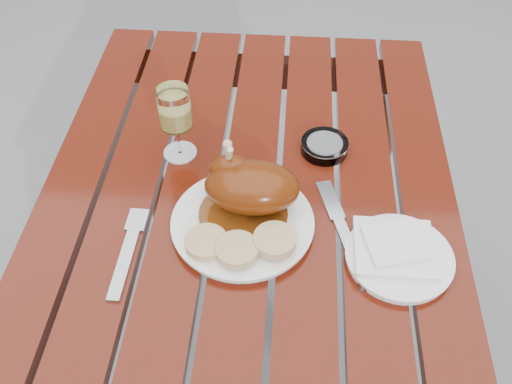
% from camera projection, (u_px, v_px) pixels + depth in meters
% --- Properties ---
extents(ground, '(60.00, 60.00, 0.00)m').
position_uv_depth(ground, '(249.00, 381.00, 1.62)').
color(ground, slate).
rests_on(ground, ground).
extents(table, '(0.80, 1.20, 0.75)m').
position_uv_depth(table, '(248.00, 312.00, 1.35)').
color(table, '#5F170B').
rests_on(table, ground).
extents(dinner_plate, '(0.32, 0.32, 0.02)m').
position_uv_depth(dinner_plate, '(243.00, 224.00, 1.04)').
color(dinner_plate, white).
rests_on(dinner_plate, table).
extents(roast_duck, '(0.18, 0.16, 0.12)m').
position_uv_depth(roast_duck, '(248.00, 186.00, 1.02)').
color(roast_duck, '#5D2A0A').
rests_on(roast_duck, dinner_plate).
extents(bread_dumplings, '(0.19, 0.10, 0.02)m').
position_uv_depth(bread_dumplings, '(239.00, 244.00, 0.98)').
color(bread_dumplings, tan).
rests_on(bread_dumplings, dinner_plate).
extents(wine_glass, '(0.07, 0.07, 0.16)m').
position_uv_depth(wine_glass, '(176.00, 124.00, 1.12)').
color(wine_glass, '#D9D263').
rests_on(wine_glass, table).
extents(side_plate, '(0.24, 0.24, 0.02)m').
position_uv_depth(side_plate, '(399.00, 258.00, 0.99)').
color(side_plate, white).
rests_on(side_plate, table).
extents(napkin, '(0.14, 0.13, 0.01)m').
position_uv_depth(napkin, '(394.00, 248.00, 0.98)').
color(napkin, white).
rests_on(napkin, side_plate).
extents(ashtray, '(0.12, 0.12, 0.02)m').
position_uv_depth(ashtray, '(324.00, 146.00, 1.17)').
color(ashtray, '#B2B7BC').
rests_on(ashtray, table).
extents(fork, '(0.03, 0.18, 0.01)m').
position_uv_depth(fork, '(126.00, 256.00, 0.99)').
color(fork, gray).
rests_on(fork, table).
extents(knife, '(0.08, 0.21, 0.01)m').
position_uv_depth(knife, '(347.00, 240.00, 1.02)').
color(knife, gray).
rests_on(knife, table).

